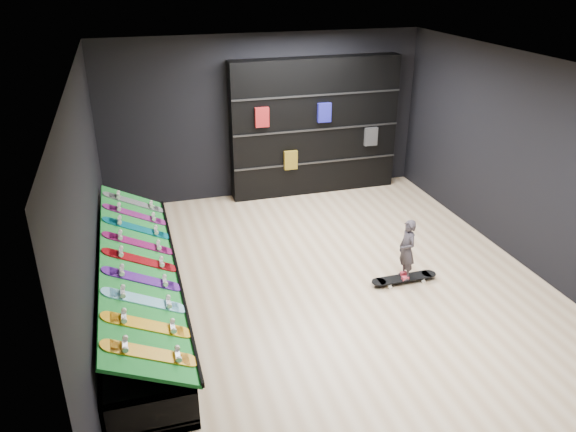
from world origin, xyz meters
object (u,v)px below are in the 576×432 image
object	(u,v)px
display_rack	(140,294)
floor_skateboard	(404,280)
child	(406,261)
back_shelving	(315,127)

from	to	relation	value
display_rack	floor_skateboard	size ratio (longest dim) A/B	4.59
child	display_rack	bearing A→B (deg)	-94.79
floor_skateboard	child	world-z (taller)	child
display_rack	floor_skateboard	distance (m)	3.62
back_shelving	display_rack	bearing A→B (deg)	-136.39
child	back_shelving	bearing A→B (deg)	-177.58
display_rack	child	distance (m)	3.62
display_rack	back_shelving	size ratio (longest dim) A/B	1.40
display_rack	back_shelving	distance (m)	4.92
display_rack	child	bearing A→B (deg)	-5.40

